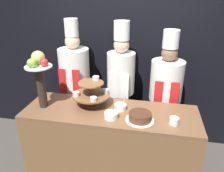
# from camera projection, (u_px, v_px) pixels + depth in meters

# --- Properties ---
(wall_back) EXTENTS (10.00, 0.06, 2.80)m
(wall_back) POSITION_uv_depth(u_px,v_px,m) (124.00, 47.00, 3.02)
(wall_back) COLOR black
(wall_back) RESTS_ON ground_plane
(buffet_counter) EXTENTS (1.88, 0.62, 0.92)m
(buffet_counter) POSITION_uv_depth(u_px,v_px,m) (110.00, 145.00, 2.53)
(buffet_counter) COLOR brown
(buffet_counter) RESTS_ON ground_plane
(tiered_stand) EXTENTS (0.42, 0.42, 0.31)m
(tiered_stand) POSITION_uv_depth(u_px,v_px,m) (91.00, 93.00, 2.41)
(tiered_stand) COLOR brown
(tiered_stand) RESTS_ON buffet_counter
(fruit_pedestal) EXTENTS (0.28, 0.28, 0.62)m
(fruit_pedestal) POSITION_uv_depth(u_px,v_px,m) (39.00, 72.00, 2.29)
(fruit_pedestal) COLOR #2D231E
(fruit_pedestal) RESTS_ON buffet_counter
(cake_round) EXTENTS (0.28, 0.28, 0.08)m
(cake_round) POSITION_uv_depth(u_px,v_px,m) (140.00, 117.00, 2.16)
(cake_round) COLOR white
(cake_round) RESTS_ON buffet_counter
(cup_white) EXTENTS (0.09, 0.09, 0.07)m
(cup_white) POSITION_uv_depth(u_px,v_px,m) (174.00, 121.00, 2.10)
(cup_white) COLOR white
(cup_white) RESTS_ON buffet_counter
(serving_bowl_near) EXTENTS (0.14, 0.14, 0.17)m
(serving_bowl_near) POSITION_uv_depth(u_px,v_px,m) (111.00, 115.00, 2.20)
(serving_bowl_near) COLOR white
(serving_bowl_near) RESTS_ON buffet_counter
(serving_bowl_far) EXTENTS (0.13, 0.13, 0.16)m
(serving_bowl_far) POSITION_uv_depth(u_px,v_px,m) (120.00, 107.00, 2.36)
(serving_bowl_far) COLOR white
(serving_bowl_far) RESTS_ON buffet_counter
(chef_left) EXTENTS (0.40, 0.40, 1.80)m
(chef_left) POSITION_uv_depth(u_px,v_px,m) (75.00, 82.00, 2.95)
(chef_left) COLOR #28282D
(chef_left) RESTS_ON ground_plane
(chef_center_left) EXTENTS (0.35, 0.35, 1.79)m
(chef_center_left) POSITION_uv_depth(u_px,v_px,m) (121.00, 84.00, 2.83)
(chef_center_left) COLOR black
(chef_center_left) RESTS_ON ground_plane
(chef_center_right) EXTENTS (0.40, 0.40, 1.71)m
(chef_center_right) POSITION_uv_depth(u_px,v_px,m) (165.00, 92.00, 2.76)
(chef_center_right) COLOR black
(chef_center_right) RESTS_ON ground_plane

